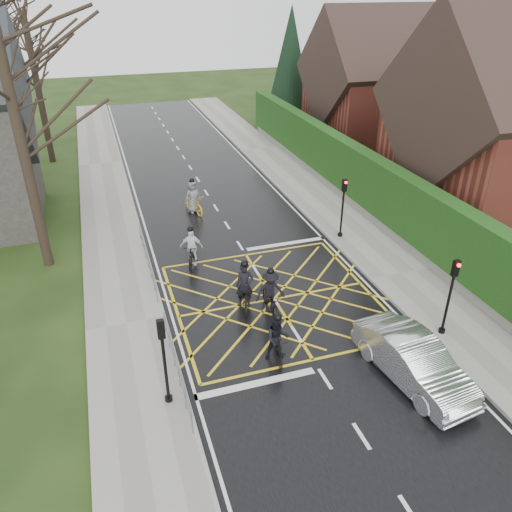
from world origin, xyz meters
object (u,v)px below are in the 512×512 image
cyclist_rear (245,292)px  cyclist_mid (271,296)px  car (413,361)px  cyclist_lead (193,201)px  cyclist_front (192,251)px  cyclist_back (278,343)px

cyclist_rear → cyclist_mid: size_ratio=1.11×
car → cyclist_mid: bearing=114.0°
cyclist_mid → car: cyclist_mid is taller
cyclist_lead → cyclist_rear: bearing=-105.5°
cyclist_lead → cyclist_mid: bearing=-100.9°
cyclist_front → cyclist_mid: bearing=-43.8°
cyclist_rear → cyclist_lead: 9.95m
cyclist_back → car: (3.85, -2.31, 0.07)m
cyclist_back → cyclist_mid: size_ratio=0.93×
cyclist_rear → cyclist_back: cyclist_rear is taller
cyclist_front → cyclist_back: bearing=-57.7°
cyclist_lead → cyclist_front: bearing=-118.1°
cyclist_back → cyclist_rear: bearing=103.7°
cyclist_back → cyclist_mid: 2.85m
car → cyclist_back: bearing=141.4°
cyclist_mid → car: bearing=-56.2°
cyclist_back → cyclist_lead: (-0.18, 13.34, -0.00)m
cyclist_rear → car: bearing=-41.0°
cyclist_mid → cyclist_lead: 10.61m
car → cyclist_front: bearing=111.0°
cyclist_rear → cyclist_front: cyclist_rear is taller
cyclist_mid → cyclist_lead: bearing=96.9°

